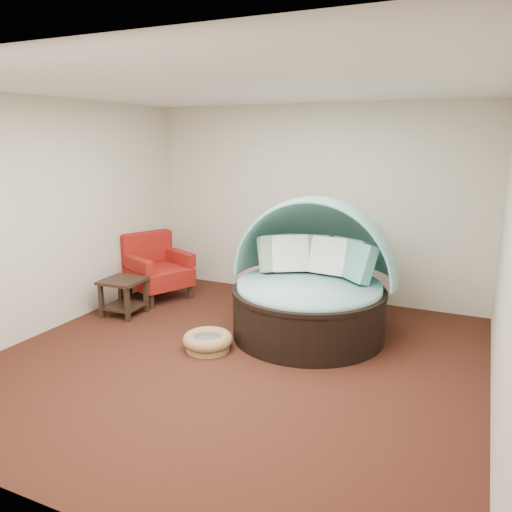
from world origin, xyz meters
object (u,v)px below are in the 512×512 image
at_px(pet_basket, 208,341).
at_px(red_armchair, 157,268).
at_px(side_table, 124,292).
at_px(canopy_daybed, 312,272).

relative_size(pet_basket, red_armchair, 0.57).
height_order(pet_basket, side_table, side_table).
bearing_deg(red_armchair, canopy_daybed, 15.45).
height_order(canopy_daybed, red_armchair, canopy_daybed).
bearing_deg(red_armchair, side_table, -62.07).
relative_size(canopy_daybed, side_table, 3.71).
bearing_deg(pet_basket, red_armchair, 140.67).
relative_size(pet_basket, side_table, 1.14).
xyz_separation_m(canopy_daybed, red_armchair, (-2.54, 0.39, -0.33)).
bearing_deg(canopy_daybed, red_armchair, 168.85).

